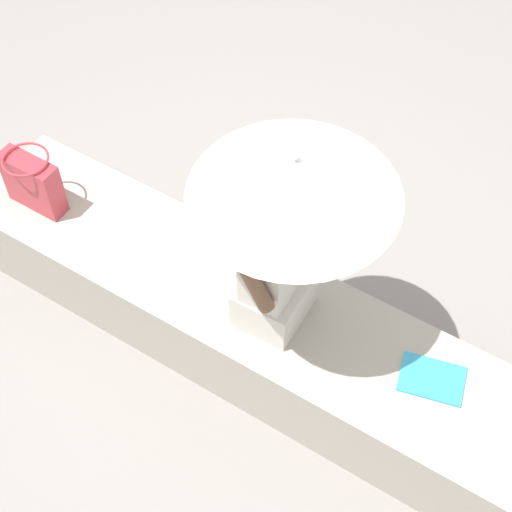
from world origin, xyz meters
The scene contains 6 objects.
ground_plane centered at (0.00, 0.00, 0.00)m, with size 14.00×14.00×0.00m, color gray.
stone_bench centered at (0.00, 0.00, 0.23)m, with size 2.98×0.63×0.46m, color #A8A093.
person_seated centered at (-0.20, 0.00, 0.84)m, with size 0.30×0.48×0.90m.
parasol centered at (-0.27, 0.00, 1.40)m, with size 0.83×0.83×1.07m.
handbag_black centered at (1.17, 0.07, 0.62)m, with size 0.31×0.23×0.33m.
magazine centered at (-0.97, -0.06, 0.46)m, with size 0.28×0.20×0.01m, color #339ED1.
Camera 1 is at (-1.20, 1.76, 3.53)m, focal length 55.64 mm.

